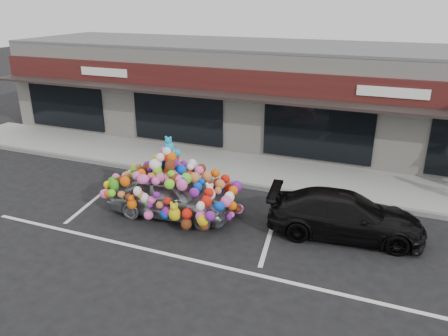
% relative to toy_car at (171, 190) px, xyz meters
% --- Properties ---
extents(ground, '(90.00, 90.00, 0.00)m').
position_rel_toy_car_xyz_m(ground, '(0.25, 0.25, -0.81)').
color(ground, black).
rests_on(ground, ground).
extents(shop_building, '(24.00, 7.20, 4.31)m').
position_rel_toy_car_xyz_m(shop_building, '(0.25, 8.69, 1.35)').
color(shop_building, beige).
rests_on(shop_building, ground).
extents(sidewalk, '(26.00, 3.00, 0.15)m').
position_rel_toy_car_xyz_m(sidewalk, '(0.25, 4.25, -0.73)').
color(sidewalk, gray).
rests_on(sidewalk, ground).
extents(kerb, '(26.00, 0.18, 0.16)m').
position_rel_toy_car_xyz_m(kerb, '(0.25, 2.75, -0.73)').
color(kerb, slate).
rests_on(kerb, ground).
extents(parking_stripe_left, '(0.73, 4.37, 0.01)m').
position_rel_toy_car_xyz_m(parking_stripe_left, '(-2.95, 0.45, -0.80)').
color(parking_stripe_left, silver).
rests_on(parking_stripe_left, ground).
extents(parking_stripe_mid, '(0.73, 4.37, 0.01)m').
position_rel_toy_car_xyz_m(parking_stripe_mid, '(3.05, 0.45, -0.80)').
color(parking_stripe_mid, silver).
rests_on(parking_stripe_mid, ground).
extents(lane_line, '(14.00, 0.12, 0.01)m').
position_rel_toy_car_xyz_m(lane_line, '(2.25, -2.05, -0.80)').
color(lane_line, silver).
rests_on(lane_line, ground).
extents(toy_car, '(2.79, 4.21, 2.38)m').
position_rel_toy_car_xyz_m(toy_car, '(0.00, 0.00, 0.00)').
color(toy_car, gray).
rests_on(toy_car, ground).
extents(black_sedan, '(2.21, 4.40, 1.23)m').
position_rel_toy_car_xyz_m(black_sedan, '(5.03, 0.68, -0.19)').
color(black_sedan, black).
rests_on(black_sedan, ground).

